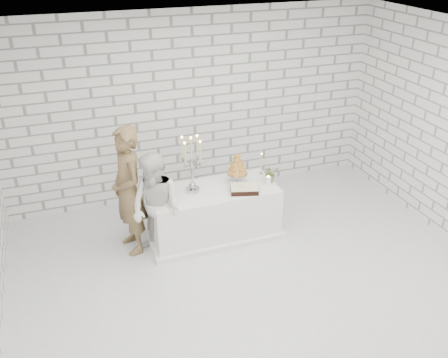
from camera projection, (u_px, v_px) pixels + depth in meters
ground at (253, 278)px, 6.23m from camera, size 6.00×5.00×0.01m
ceiling at (261, 40)px, 4.85m from camera, size 6.00×5.00×0.01m
wall_back at (194, 107)px, 7.63m from camera, size 6.00×0.01×3.00m
wall_front at (394, 322)px, 3.45m from camera, size 6.00×0.01×3.00m
cake_table at (214, 212)px, 6.95m from camera, size 1.80×0.80×0.75m
groom at (128, 191)px, 6.41m from camera, size 0.55×0.73×1.81m
bride at (156, 208)px, 6.30m from camera, size 0.90×0.94×1.52m
candelabra at (192, 165)px, 6.54m from camera, size 0.36×0.36×0.82m
croquembouche at (237, 168)px, 6.86m from camera, size 0.31×0.31×0.47m
chocolate_cake at (244, 189)px, 6.70m from camera, size 0.44×0.37×0.08m
pillar_candle at (268, 181)px, 6.88m from camera, size 0.08×0.08×0.12m
extra_taper at (261, 164)px, 7.13m from camera, size 0.08×0.08×0.32m
flowers at (271, 174)px, 6.93m from camera, size 0.23×0.21×0.25m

